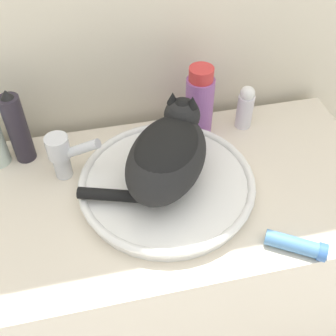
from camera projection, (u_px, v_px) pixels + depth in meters
wall_back at (133, 8)px, 1.04m from camera, size 8.00×0.05×2.40m
vanity_counter at (163, 280)px, 1.36m from camera, size 1.12×0.55×0.88m
sink_basin at (167, 184)px, 1.03m from camera, size 0.43×0.43×0.04m
cat at (167, 152)px, 0.97m from camera, size 0.36×0.33×0.17m
faucet at (63, 154)px, 1.03m from camera, size 0.14×0.09×0.14m
deodorant_stick at (245, 107)px, 1.18m from camera, size 0.05×0.05×0.13m
hairspray_can_black at (17, 128)px, 1.06m from camera, size 0.05×0.05×0.22m
mouthwash_bottle at (199, 103)px, 1.13m from camera, size 0.08×0.08×0.21m
cream_tube at (297, 245)px, 0.91m from camera, size 0.13×0.10×0.04m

